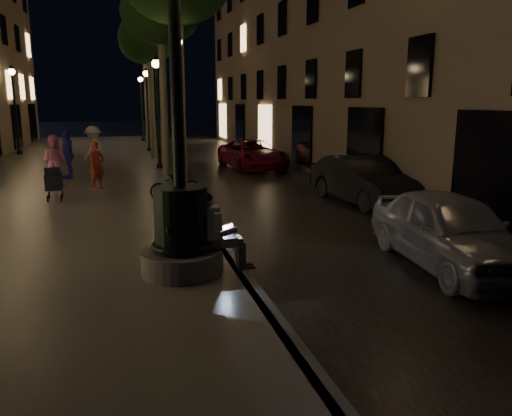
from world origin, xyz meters
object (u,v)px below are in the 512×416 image
object	(u,v)px
lamp_curb_b	(157,98)
car_third	(253,154)
car_front	(450,230)
bicycle	(175,185)
seated_man_laptop	(217,229)
pedestrian_blue	(68,154)
fountain_lamppost	(181,215)
lamp_left_c	(14,99)
pedestrian_red	(97,165)
tree_third	(149,38)
tree_second	(160,14)
pedestrian_white	(94,150)
lamp_curb_a	(178,96)
lamp_curb_c	(147,99)
car_second	(364,180)
tree_far	(144,45)
pedestrian_pink	(54,161)

from	to	relation	value
lamp_curb_b	car_third	xyz separation A→B (m)	(4.30, 0.28, -2.57)
car_front	bicycle	xyz separation A→B (m)	(-4.40, 7.17, -0.11)
seated_man_laptop	pedestrian_blue	world-z (taller)	pedestrian_blue
fountain_lamppost	lamp_left_c	bearing A→B (deg)	106.22
lamp_left_c	car_front	xyz separation A→B (m)	(11.40, -22.40, -2.52)
lamp_curb_b	pedestrian_red	bearing A→B (deg)	-116.18
car_front	tree_third	bearing A→B (deg)	108.65
car_front	pedestrian_blue	distance (m)	14.58
tree_second	bicycle	world-z (taller)	tree_second
tree_second	car_front	bearing A→B (deg)	-71.29
car_third	pedestrian_blue	world-z (taller)	pedestrian_blue
lamp_curb_b	tree_second	bearing A→B (deg)	-87.14
pedestrian_white	pedestrian_blue	size ratio (longest dim) A/B	1.02
lamp_curb_a	lamp_curb_c	bearing A→B (deg)	90.00
fountain_lamppost	seated_man_laptop	distance (m)	0.68
car_second	tree_second	bearing A→B (deg)	124.79
tree_second	pedestrian_red	xyz separation A→B (m)	(-2.52, -2.92, -5.33)
tree_far	car_second	distance (m)	20.15
pedestrian_red	pedestrian_white	size ratio (longest dim) A/B	0.83
lamp_curb_b	pedestrian_red	distance (m)	5.92
lamp_curb_a	pedestrian_blue	bearing A→B (deg)	121.48
tree_far	tree_third	bearing A→B (deg)	-90.76
car_second	bicycle	distance (m)	5.75
pedestrian_white	lamp_left_c	bearing A→B (deg)	-124.52
tree_third	lamp_curb_a	distance (m)	12.35
lamp_curb_a	lamp_curb_c	xyz separation A→B (m)	(0.00, 16.00, 0.00)
lamp_curb_c	pedestrian_pink	size ratio (longest dim) A/B	2.71
lamp_curb_c	lamp_left_c	world-z (taller)	same
fountain_lamppost	tree_second	xyz separation A→B (m)	(0.80, 12.00, 5.12)
pedestrian_blue	lamp_curb_b	bearing A→B (deg)	107.98
lamp_curb_c	pedestrian_pink	xyz separation A→B (m)	(-3.87, -11.83, -2.15)
car_front	car_third	world-z (taller)	car_front
lamp_left_c	pedestrian_blue	bearing A→B (deg)	-70.89
seated_man_laptop	bicycle	size ratio (longest dim) A/B	0.89
tree_second	lamp_left_c	world-z (taller)	tree_second
pedestrian_blue	car_front	bearing A→B (deg)	19.85
lamp_left_c	bicycle	xyz separation A→B (m)	(7.00, -15.24, -2.63)
tree_second	seated_man_laptop	bearing A→B (deg)	-90.89
pedestrian_red	pedestrian_blue	xyz separation A→B (m)	(-1.16, 2.78, 0.14)
car_front	fountain_lamppost	bearing A→B (deg)	-179.13
lamp_curb_c	tree_second	bearing A→B (deg)	-89.43
tree_second	car_second	world-z (taller)	tree_second
tree_far	lamp_curb_c	distance (m)	3.77
fountain_lamppost	pedestrian_red	xyz separation A→B (m)	(-1.72, 9.08, -0.21)
pedestrian_red	car_front	bearing A→B (deg)	-99.50
pedestrian_red	fountain_lamppost	bearing A→B (deg)	-124.09
lamp_curb_a	pedestrian_pink	distance (m)	6.08
lamp_curb_c	lamp_left_c	size ratio (longest dim) A/B	1.00
car_front	pedestrian_blue	xyz separation A→B (m)	(-7.89, 12.26, 0.43)
lamp_left_c	pedestrian_red	world-z (taller)	lamp_left_c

